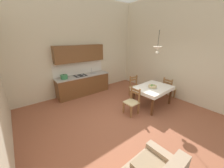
# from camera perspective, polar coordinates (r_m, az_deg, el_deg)

# --- Properties ---
(ground_plane) EXTENTS (6.39, 6.35, 0.10)m
(ground_plane) POSITION_cam_1_polar(r_m,az_deg,el_deg) (4.49, 4.24, -15.17)
(ground_plane) COLOR #99563D
(wall_back) EXTENTS (6.39, 0.12, 4.16)m
(wall_back) POSITION_cam_1_polar(r_m,az_deg,el_deg) (6.17, -14.36, 15.21)
(wall_back) COLOR beige
(wall_back) RESTS_ON ground_plane
(wall_right) EXTENTS (0.12, 6.35, 4.16)m
(wall_right) POSITION_cam_1_polar(r_m,az_deg,el_deg) (6.09, 26.63, 13.71)
(wall_right) COLOR beige
(wall_right) RESTS_ON ground_plane
(kitchen_cabinetry) EXTENTS (2.42, 0.63, 2.20)m
(kitchen_cabinetry) POSITION_cam_1_polar(r_m,az_deg,el_deg) (6.05, -12.86, 3.43)
(kitchen_cabinetry) COLOR brown
(kitchen_cabinetry) RESTS_ON ground_plane
(dining_table) EXTENTS (1.47, 1.10, 0.75)m
(dining_table) POSITION_cam_1_polar(r_m,az_deg,el_deg) (5.17, 17.45, -2.48)
(dining_table) COLOR #56331C
(dining_table) RESTS_ON ground_plane
(dining_chair_window_side) EXTENTS (0.44, 0.44, 0.93)m
(dining_chair_window_side) POSITION_cam_1_polar(r_m,az_deg,el_deg) (6.05, 23.53, -1.93)
(dining_chair_window_side) COLOR #D1BC89
(dining_chair_window_side) RESTS_ON ground_plane
(dining_chair_tv_side) EXTENTS (0.43, 0.43, 0.93)m
(dining_chair_tv_side) POSITION_cam_1_polar(r_m,az_deg,el_deg) (4.54, 8.82, -7.68)
(dining_chair_tv_side) COLOR #D1BC89
(dining_chair_tv_side) RESTS_ON ground_plane
(dining_chair_kitchen_side) EXTENTS (0.47, 0.47, 0.93)m
(dining_chair_kitchen_side) POSITION_cam_1_polar(r_m,az_deg,el_deg) (5.84, 10.08, -1.26)
(dining_chair_kitchen_side) COLOR #D1BC89
(dining_chair_kitchen_side) RESTS_ON ground_plane
(fruit_bowl) EXTENTS (0.30, 0.30, 0.12)m
(fruit_bowl) POSITION_cam_1_polar(r_m,az_deg,el_deg) (5.02, 17.28, -0.97)
(fruit_bowl) COLOR tan
(fruit_bowl) RESTS_ON dining_table
(pendant_lamp) EXTENTS (0.32, 0.32, 0.80)m
(pendant_lamp) POSITION_cam_1_polar(r_m,az_deg,el_deg) (4.96, 19.29, 14.34)
(pendant_lamp) COLOR black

